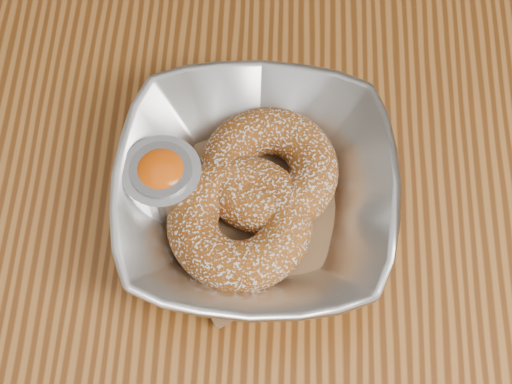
{
  "coord_description": "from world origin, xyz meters",
  "views": [
    {
      "loc": [
        -0.07,
        -0.24,
        1.3
      ],
      "look_at": [
        -0.08,
        0.01,
        0.78
      ],
      "focal_mm": 55.0,
      "sensor_mm": 36.0,
      "label": 1
    }
  ],
  "objects_px": {
    "donut_back": "(269,170)",
    "serving_bowl": "(256,194)",
    "table": "(343,270)",
    "donut_front": "(240,222)",
    "ramekin": "(163,181)"
  },
  "relations": [
    {
      "from": "table",
      "to": "donut_front",
      "type": "bearing_deg",
      "value": -171.02
    },
    {
      "from": "serving_bowl",
      "to": "table",
      "type": "bearing_deg",
      "value": -7.77
    },
    {
      "from": "table",
      "to": "ramekin",
      "type": "relative_size",
      "value": 20.31
    },
    {
      "from": "table",
      "to": "donut_front",
      "type": "relative_size",
      "value": 11.23
    },
    {
      "from": "serving_bowl",
      "to": "donut_front",
      "type": "distance_m",
      "value": 0.03
    },
    {
      "from": "donut_back",
      "to": "donut_front",
      "type": "xyz_separation_m",
      "value": [
        -0.02,
        -0.04,
        0.0
      ]
    },
    {
      "from": "ramekin",
      "to": "table",
      "type": "bearing_deg",
      "value": -6.18
    },
    {
      "from": "donut_back",
      "to": "donut_front",
      "type": "distance_m",
      "value": 0.05
    },
    {
      "from": "donut_front",
      "to": "ramekin",
      "type": "relative_size",
      "value": 1.81
    },
    {
      "from": "serving_bowl",
      "to": "ramekin",
      "type": "distance_m",
      "value": 0.07
    },
    {
      "from": "donut_back",
      "to": "ramekin",
      "type": "relative_size",
      "value": 1.78
    },
    {
      "from": "donut_back",
      "to": "serving_bowl",
      "type": "bearing_deg",
      "value": -114.53
    },
    {
      "from": "table",
      "to": "ramekin",
      "type": "distance_m",
      "value": 0.2
    },
    {
      "from": "ramekin",
      "to": "donut_back",
      "type": "bearing_deg",
      "value": 10.31
    },
    {
      "from": "donut_back",
      "to": "ramekin",
      "type": "bearing_deg",
      "value": -169.69
    }
  ]
}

